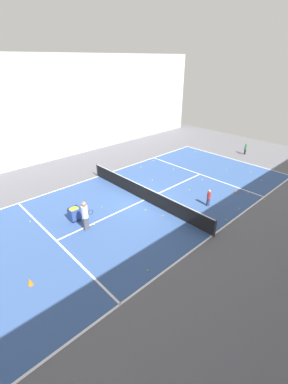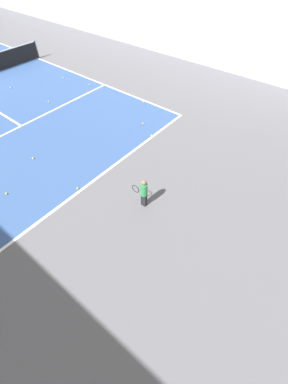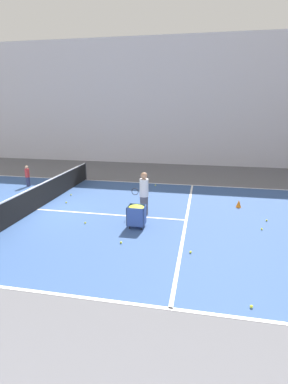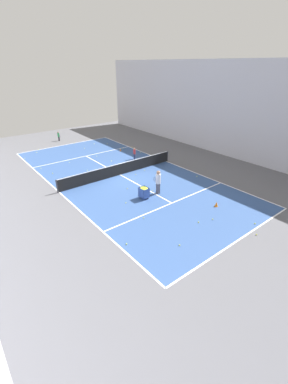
% 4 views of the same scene
% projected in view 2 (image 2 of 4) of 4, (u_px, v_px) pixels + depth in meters
% --- Properties ---
extents(line_baseline_near, '(10.44, 0.10, 0.00)m').
position_uv_depth(line_baseline_near, '(101.00, 175.00, 9.26)').
color(line_baseline_near, white).
rests_on(line_baseline_near, ground).
extents(line_sideline_right, '(0.10, 22.39, 0.00)m').
position_uv_depth(line_sideline_right, '(38.00, 58.00, 16.78)').
color(line_sideline_right, white).
rests_on(line_sideline_right, ground).
extents(line_service_near, '(10.44, 0.10, 0.00)m').
position_uv_depth(line_service_near, '(21.00, 126.00, 11.41)').
color(line_service_near, white).
rests_on(line_service_near, ground).
extents(player_near_baseline, '(0.23, 0.54, 1.10)m').
position_uv_depth(player_near_baseline, '(144.00, 191.00, 7.86)').
color(player_near_baseline, black).
rests_on(player_near_baseline, ground).
extents(tennis_ball_1, '(0.07, 0.07, 0.07)m').
position_uv_depth(tennis_ball_1, '(63.00, 78.00, 14.69)').
color(tennis_ball_1, yellow).
rests_on(tennis_ball_1, ground).
extents(tennis_ball_2, '(0.07, 0.07, 0.07)m').
position_uv_depth(tennis_ball_2, '(78.00, 188.00, 8.76)').
color(tennis_ball_2, yellow).
rests_on(tennis_ball_2, ground).
extents(tennis_ball_4, '(0.07, 0.07, 0.07)m').
position_uv_depth(tennis_ball_4, '(49.00, 102.00, 12.82)').
color(tennis_ball_4, yellow).
rests_on(tennis_ball_4, ground).
extents(tennis_ball_8, '(0.07, 0.07, 0.07)m').
position_uv_depth(tennis_ball_8, '(143.00, 102.00, 12.81)').
color(tennis_ball_8, yellow).
rests_on(tennis_ball_8, ground).
extents(tennis_ball_17, '(0.07, 0.07, 0.07)m').
position_uv_depth(tennis_ball_17, '(11.00, 88.00, 13.86)').
color(tennis_ball_17, yellow).
rests_on(tennis_ball_17, ground).
extents(tennis_ball_18, '(0.07, 0.07, 0.07)m').
position_uv_depth(tennis_ball_18, '(143.00, 124.00, 11.47)').
color(tennis_ball_18, yellow).
rests_on(tennis_ball_18, ground).
extents(tennis_ball_21, '(0.07, 0.07, 0.07)m').
position_uv_depth(tennis_ball_21, '(33.00, 158.00, 9.85)').
color(tennis_ball_21, yellow).
rests_on(tennis_ball_21, ground).
extents(tennis_ball_22, '(0.07, 0.07, 0.07)m').
position_uv_depth(tennis_ball_22, '(133.00, 96.00, 13.24)').
color(tennis_ball_22, yellow).
rests_on(tennis_ball_22, ground).
extents(tennis_ball_26, '(0.07, 0.07, 0.07)m').
position_uv_depth(tennis_ball_26, '(151.00, 136.00, 10.86)').
color(tennis_ball_26, yellow).
rests_on(tennis_ball_26, ground).
extents(tennis_ball_28, '(0.07, 0.07, 0.07)m').
position_uv_depth(tennis_ball_28, '(6.00, 194.00, 8.60)').
color(tennis_ball_28, yellow).
rests_on(tennis_ball_28, ground).
extents(tennis_ball_31, '(0.07, 0.07, 0.07)m').
position_uv_depth(tennis_ball_31, '(89.00, 85.00, 14.11)').
color(tennis_ball_31, yellow).
rests_on(tennis_ball_31, ground).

